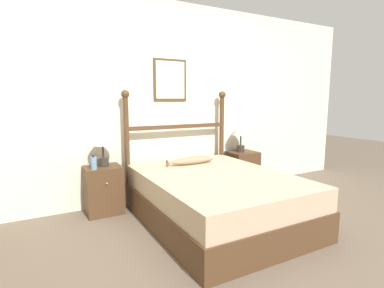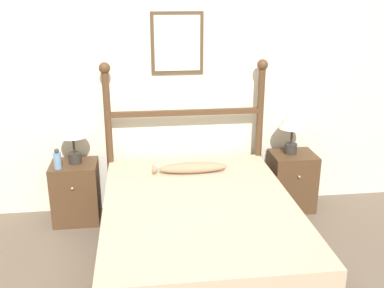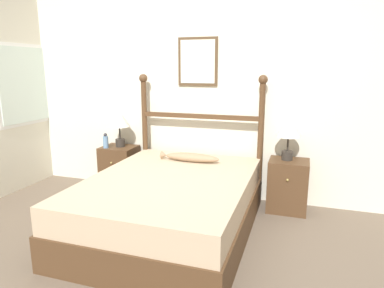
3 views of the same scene
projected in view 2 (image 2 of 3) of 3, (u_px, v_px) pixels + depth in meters
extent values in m
cube|color=beige|center=(172.00, 75.00, 4.04)|extent=(6.40, 0.06, 2.55)
cube|color=#4C3823|center=(177.00, 43.00, 3.91)|extent=(0.46, 0.02, 0.54)
cube|color=beige|center=(177.00, 43.00, 3.90)|extent=(0.40, 0.01, 0.48)
cube|color=#4C331E|center=(199.00, 247.00, 3.41)|extent=(1.44, 1.91, 0.29)
cube|color=tan|center=(200.00, 216.00, 3.33)|extent=(1.40, 1.87, 0.23)
cylinder|color=#4C331E|center=(110.00, 147.00, 4.03)|extent=(0.06, 0.06, 1.33)
sphere|color=#4C331E|center=(105.00, 68.00, 3.80)|extent=(0.10, 0.10, 0.10)
cylinder|color=#4C331E|center=(259.00, 141.00, 4.19)|extent=(0.06, 0.06, 1.33)
sphere|color=#4C331E|center=(263.00, 65.00, 3.96)|extent=(0.10, 0.10, 0.10)
cube|color=#4C331E|center=(185.00, 113.00, 4.01)|extent=(1.38, 0.04, 0.05)
cube|color=#4C331E|center=(76.00, 192.00, 4.04)|extent=(0.41, 0.35, 0.55)
sphere|color=tan|center=(72.00, 188.00, 3.82)|extent=(0.02, 0.02, 0.02)
cube|color=#4C331E|center=(292.00, 181.00, 4.27)|extent=(0.41, 0.35, 0.55)
sphere|color=tan|center=(299.00, 177.00, 4.06)|extent=(0.02, 0.02, 0.02)
cylinder|color=#2D2823|center=(75.00, 158.00, 3.95)|extent=(0.11, 0.11, 0.09)
cylinder|color=#2D2823|center=(74.00, 145.00, 3.91)|extent=(0.02, 0.02, 0.15)
cone|color=beige|center=(72.00, 125.00, 3.85)|extent=(0.26, 0.26, 0.20)
cylinder|color=#2D2823|center=(291.00, 148.00, 4.18)|extent=(0.11, 0.11, 0.09)
cylinder|color=#2D2823|center=(292.00, 136.00, 4.14)|extent=(0.02, 0.02, 0.15)
cone|color=beige|center=(293.00, 117.00, 4.08)|extent=(0.26, 0.26, 0.20)
cylinder|color=#668CB2|center=(58.00, 161.00, 3.82)|extent=(0.06, 0.06, 0.14)
sphere|color=#333338|center=(56.00, 151.00, 3.79)|extent=(0.04, 0.04, 0.04)
ellipsoid|color=#997A5B|center=(193.00, 168.00, 3.81)|extent=(0.59, 0.13, 0.09)
cone|color=#997A5B|center=(156.00, 169.00, 3.77)|extent=(0.06, 0.08, 0.08)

